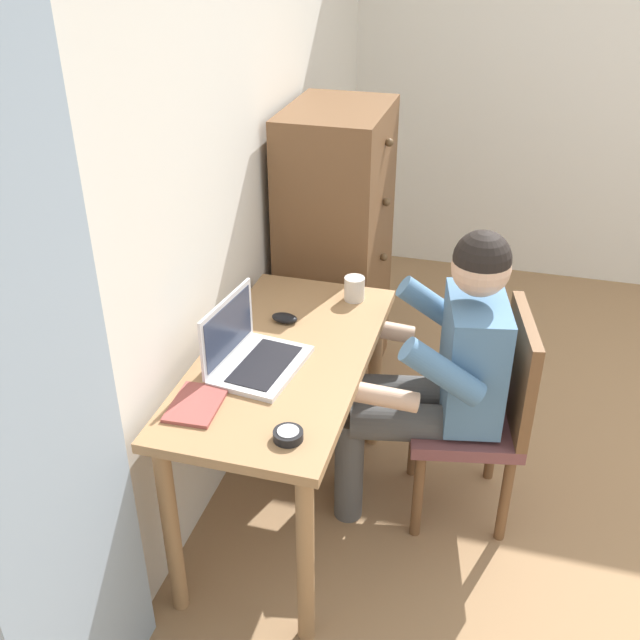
{
  "coord_description": "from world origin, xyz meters",
  "views": [
    {
      "loc": [
        -2.35,
        1.15,
        2.13
      ],
      "look_at": [
        -0.2,
        1.75,
        0.84
      ],
      "focal_mm": 41.49,
      "sensor_mm": 36.0,
      "label": 1
    }
  ],
  "objects_px": {
    "laptop": "(250,353)",
    "coffee_mug": "(355,288)",
    "computer_mouse": "(285,318)",
    "person_seated": "(438,364)",
    "chair": "(484,408)",
    "desk_clock": "(288,435)",
    "dresser": "(336,252)",
    "notebook_pad": "(196,404)",
    "desk": "(285,384)"
  },
  "relations": [
    {
      "from": "dresser",
      "to": "person_seated",
      "type": "bearing_deg",
      "value": -144.0
    },
    {
      "from": "notebook_pad",
      "to": "person_seated",
      "type": "bearing_deg",
      "value": -53.75
    },
    {
      "from": "desk",
      "to": "dresser",
      "type": "distance_m",
      "value": 1.02
    },
    {
      "from": "laptop",
      "to": "computer_mouse",
      "type": "bearing_deg",
      "value": -3.55
    },
    {
      "from": "person_seated",
      "to": "chair",
      "type": "bearing_deg",
      "value": -79.87
    },
    {
      "from": "chair",
      "to": "person_seated",
      "type": "height_order",
      "value": "person_seated"
    },
    {
      "from": "desk_clock",
      "to": "chair",
      "type": "bearing_deg",
      "value": -38.88
    },
    {
      "from": "desk",
      "to": "laptop",
      "type": "bearing_deg",
      "value": 136.07
    },
    {
      "from": "desk",
      "to": "coffee_mug",
      "type": "relative_size",
      "value": 9.62
    },
    {
      "from": "dresser",
      "to": "desk_clock",
      "type": "height_order",
      "value": "dresser"
    },
    {
      "from": "laptop",
      "to": "desk_clock",
      "type": "relative_size",
      "value": 4.09
    },
    {
      "from": "dresser",
      "to": "desk_clock",
      "type": "distance_m",
      "value": 1.47
    },
    {
      "from": "desk",
      "to": "person_seated",
      "type": "distance_m",
      "value": 0.55
    },
    {
      "from": "chair",
      "to": "computer_mouse",
      "type": "xyz_separation_m",
      "value": [
        -0.02,
        0.76,
        0.28
      ]
    },
    {
      "from": "person_seated",
      "to": "desk_clock",
      "type": "bearing_deg",
      "value": 150.48
    },
    {
      "from": "dresser",
      "to": "laptop",
      "type": "height_order",
      "value": "dresser"
    },
    {
      "from": "dresser",
      "to": "desk_clock",
      "type": "xyz_separation_m",
      "value": [
        -1.45,
        -0.23,
        0.08
      ]
    },
    {
      "from": "laptop",
      "to": "coffee_mug",
      "type": "bearing_deg",
      "value": -22.41
    },
    {
      "from": "desk",
      "to": "notebook_pad",
      "type": "height_order",
      "value": "notebook_pad"
    },
    {
      "from": "coffee_mug",
      "to": "computer_mouse",
      "type": "bearing_deg",
      "value": 139.27
    },
    {
      "from": "dresser",
      "to": "computer_mouse",
      "type": "bearing_deg",
      "value": -179.45
    },
    {
      "from": "chair",
      "to": "desk_clock",
      "type": "bearing_deg",
      "value": 141.12
    },
    {
      "from": "chair",
      "to": "notebook_pad",
      "type": "xyz_separation_m",
      "value": [
        -0.59,
        0.87,
        0.27
      ]
    },
    {
      "from": "laptop",
      "to": "desk_clock",
      "type": "distance_m",
      "value": 0.42
    },
    {
      "from": "dresser",
      "to": "chair",
      "type": "relative_size",
      "value": 1.56
    },
    {
      "from": "desk",
      "to": "dresser",
      "type": "xyz_separation_m",
      "value": [
        1.02,
        0.08,
        0.05
      ]
    },
    {
      "from": "computer_mouse",
      "to": "person_seated",
      "type": "bearing_deg",
      "value": -86.57
    },
    {
      "from": "person_seated",
      "to": "notebook_pad",
      "type": "distance_m",
      "value": 0.89
    },
    {
      "from": "computer_mouse",
      "to": "notebook_pad",
      "type": "height_order",
      "value": "computer_mouse"
    },
    {
      "from": "person_seated",
      "to": "computer_mouse",
      "type": "xyz_separation_m",
      "value": [
        0.01,
        0.58,
        0.1
      ]
    },
    {
      "from": "desk",
      "to": "person_seated",
      "type": "bearing_deg",
      "value": -68.13
    },
    {
      "from": "laptop",
      "to": "person_seated",
      "type": "bearing_deg",
      "value": -63.58
    },
    {
      "from": "person_seated",
      "to": "notebook_pad",
      "type": "xyz_separation_m",
      "value": [
        -0.56,
        0.69,
        0.09
      ]
    },
    {
      "from": "laptop",
      "to": "desk",
      "type": "bearing_deg",
      "value": -43.93
    },
    {
      "from": "coffee_mug",
      "to": "person_seated",
      "type": "bearing_deg",
      "value": -124.74
    },
    {
      "from": "desk_clock",
      "to": "dresser",
      "type": "bearing_deg",
      "value": 8.99
    },
    {
      "from": "computer_mouse",
      "to": "laptop",
      "type": "bearing_deg",
      "value": -178.76
    },
    {
      "from": "chair",
      "to": "notebook_pad",
      "type": "relative_size",
      "value": 4.11
    },
    {
      "from": "desk_clock",
      "to": "coffee_mug",
      "type": "height_order",
      "value": "coffee_mug"
    },
    {
      "from": "person_seated",
      "to": "notebook_pad",
      "type": "relative_size",
      "value": 5.62
    },
    {
      "from": "dresser",
      "to": "notebook_pad",
      "type": "distance_m",
      "value": 1.38
    },
    {
      "from": "chair",
      "to": "desk_clock",
      "type": "xyz_separation_m",
      "value": [
        -0.67,
        0.54,
        0.28
      ]
    },
    {
      "from": "dresser",
      "to": "coffee_mug",
      "type": "distance_m",
      "value": 0.61
    },
    {
      "from": "computer_mouse",
      "to": "chair",
      "type": "bearing_deg",
      "value": -83.84
    },
    {
      "from": "person_seated",
      "to": "coffee_mug",
      "type": "xyz_separation_m",
      "value": [
        0.26,
        0.37,
        0.13
      ]
    },
    {
      "from": "chair",
      "to": "notebook_pad",
      "type": "height_order",
      "value": "chair"
    },
    {
      "from": "chair",
      "to": "person_seated",
      "type": "bearing_deg",
      "value": 100.13
    },
    {
      "from": "chair",
      "to": "coffee_mug",
      "type": "height_order",
      "value": "chair"
    },
    {
      "from": "laptop",
      "to": "dresser",
      "type": "bearing_deg",
      "value": -0.6
    },
    {
      "from": "desk",
      "to": "dresser",
      "type": "height_order",
      "value": "dresser"
    }
  ]
}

